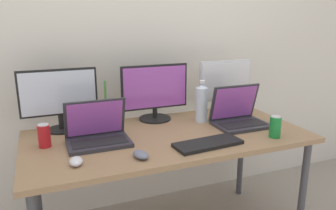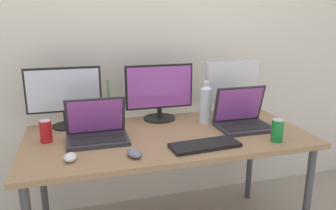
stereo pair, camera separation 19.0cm
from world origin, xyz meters
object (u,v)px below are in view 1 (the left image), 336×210
mouse_by_keyboard (76,161)px  mouse_by_laptop (141,155)px  monitor_right (225,86)px  bamboo_vase (107,119)px  keyboard_main (208,144)px  water_bottle (202,103)px  laptop_secondary (238,116)px  laptop_silver (97,133)px  soda_can_near_keyboard (44,136)px  work_desk (168,144)px  monitor_left (59,97)px  monitor_center (155,92)px  soda_can_by_laptop (275,127)px

mouse_by_keyboard → mouse_by_laptop: size_ratio=0.89×
monitor_right → bamboo_vase: 0.88m
mouse_by_laptop → mouse_by_keyboard: bearing=160.3°
keyboard_main → water_bottle: water_bottle is taller
laptop_secondary → keyboard_main: 0.43m
laptop_silver → soda_can_near_keyboard: laptop_silver is taller
mouse_by_laptop → laptop_secondary: bearing=6.7°
soda_can_near_keyboard → bamboo_vase: (0.37, 0.16, 0.00)m
laptop_secondary → mouse_by_laptop: laptop_secondary is taller
soda_can_near_keyboard → monitor_right: bearing=9.4°
work_desk → monitor_left: size_ratio=3.63×
monitor_center → laptop_secondary: 0.57m
work_desk → monitor_center: (0.03, 0.30, 0.25)m
mouse_by_keyboard → bamboo_vase: 0.51m
monitor_left → work_desk: bearing=-27.5°
work_desk → soda_can_by_laptop: size_ratio=13.08×
work_desk → mouse_by_laptop: mouse_by_laptop is taller
laptop_silver → soda_can_by_laptop: bearing=-16.9°
monitor_center → bamboo_vase: 0.37m
work_desk → bamboo_vase: size_ratio=5.40×
monitor_center → bamboo_vase: size_ratio=1.49×
laptop_silver → bamboo_vase: 0.23m
mouse_by_laptop → laptop_silver: bearing=106.9°
water_bottle → soda_can_by_laptop: bearing=-58.0°
monitor_right → laptop_silver: (-0.96, -0.25, -0.15)m
laptop_secondary → soda_can_near_keyboard: (-1.17, 0.07, 0.00)m
monitor_left → soda_can_near_keyboard: 0.30m
monitor_left → monitor_right: 1.13m
work_desk → soda_can_by_laptop: (0.56, -0.27, 0.12)m
laptop_secondary → mouse_by_keyboard: size_ratio=3.54×
monitor_left → laptop_silver: size_ratio=1.35×
soda_can_near_keyboard → mouse_by_keyboard: bearing=-66.2°
work_desk → mouse_by_keyboard: 0.61m
monitor_right → soda_can_by_laptop: size_ratio=3.23×
soda_can_by_laptop → water_bottle: bearing=122.0°
monitor_left → soda_can_near_keyboard: bearing=-113.7°
monitor_left → monitor_right: same height
monitor_center → laptop_silver: size_ratio=1.35×
mouse_by_keyboard → water_bottle: water_bottle is taller
keyboard_main → soda_can_near_keyboard: bearing=155.0°
work_desk → laptop_secondary: size_ratio=4.95×
water_bottle → laptop_secondary: bearing=-37.7°
monitor_left → bamboo_vase: bearing=-16.1°
laptop_secondary → water_bottle: bearing=142.3°
work_desk → mouse_by_laptop: size_ratio=15.53×
mouse_by_keyboard → soda_can_by_laptop: soda_can_by_laptop is taller
laptop_silver → work_desk: bearing=-2.8°
soda_can_near_keyboard → laptop_secondary: bearing=-3.4°
laptop_secondary → mouse_by_keyboard: bearing=-168.0°
keyboard_main → water_bottle: size_ratio=1.35×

